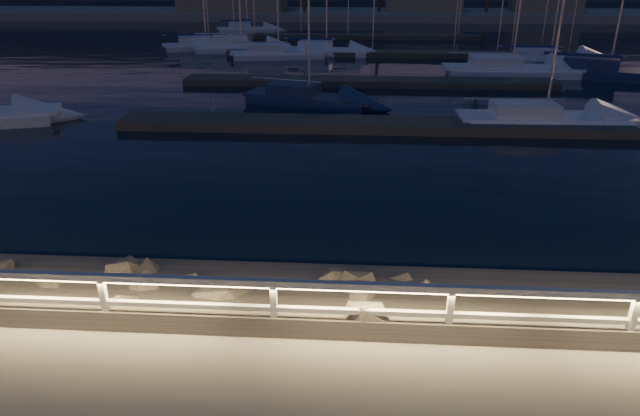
# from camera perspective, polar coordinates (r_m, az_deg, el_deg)

# --- Properties ---
(ground) EXTENTS (400.00, 400.00, 0.00)m
(ground) POSITION_cam_1_polar(r_m,az_deg,el_deg) (10.23, 6.90, -12.67)
(ground) COLOR gray
(ground) RESTS_ON ground
(harbor_water) EXTENTS (400.00, 440.00, 0.60)m
(harbor_water) POSITION_cam_1_polar(r_m,az_deg,el_deg) (40.13, 4.75, 13.01)
(harbor_water) COLOR black
(harbor_water) RESTS_ON ground
(guard_rail) EXTENTS (44.11, 0.12, 1.06)m
(guard_rail) POSITION_cam_1_polar(r_m,az_deg,el_deg) (9.79, 6.71, -8.99)
(guard_rail) COLOR white
(guard_rail) RESTS_ON ground
(riprap) EXTENTS (36.63, 2.24, 1.11)m
(riprap) POSITION_cam_1_polar(r_m,az_deg,el_deg) (12.10, -8.89, -8.20)
(riprap) COLOR slate
(riprap) RESTS_ON ground
(floating_docks) EXTENTS (22.00, 36.00, 0.40)m
(floating_docks) POSITION_cam_1_polar(r_m,az_deg,el_deg) (41.30, 4.76, 14.09)
(floating_docks) COLOR #4E4941
(floating_docks) RESTS_ON ground
(far_shore) EXTENTS (160.00, 14.00, 5.20)m
(far_shore) POSITION_cam_1_polar(r_m,az_deg,el_deg) (82.55, 4.35, 19.00)
(far_shore) COLOR gray
(far_shore) RESTS_ON ground
(sailboat_c) EXTENTS (7.60, 2.50, 12.77)m
(sailboat_c) POSITION_cam_1_polar(r_m,az_deg,el_deg) (27.14, 21.18, 8.41)
(sailboat_c) COLOR white
(sailboat_c) RESTS_ON ground
(sailboat_f) EXTENTS (7.00, 3.99, 11.52)m
(sailboat_f) POSITION_cam_1_polar(r_m,az_deg,el_deg) (29.57, -1.41, 11.01)
(sailboat_f) COLOR navy
(sailboat_f) RESTS_ON ground
(sailboat_g) EXTENTS (8.80, 2.88, 14.78)m
(sailboat_g) POSITION_cam_1_polar(r_m,az_deg,el_deg) (39.93, 18.28, 13.11)
(sailboat_g) COLOR white
(sailboat_g) RESTS_ON ground
(sailboat_h) EXTENTS (9.25, 5.36, 15.12)m
(sailboat_h) POSITION_cam_1_polar(r_m,az_deg,el_deg) (41.30, 26.59, 12.15)
(sailboat_h) COLOR navy
(sailboat_h) RESTS_ON ground
(sailboat_i) EXTENTS (7.99, 2.97, 13.39)m
(sailboat_i) POSITION_cam_1_polar(r_m,az_deg,el_deg) (49.28, -8.10, 15.70)
(sailboat_i) COLOR white
(sailboat_i) RESTS_ON ground
(sailboat_j) EXTENTS (7.25, 2.93, 12.03)m
(sailboat_j) POSITION_cam_1_polar(r_m,az_deg,el_deg) (47.17, 0.41, 15.53)
(sailboat_j) COLOR white
(sailboat_j) RESTS_ON ground
(sailboat_k) EXTENTS (7.66, 3.40, 12.57)m
(sailboat_k) POSITION_cam_1_polar(r_m,az_deg,el_deg) (45.61, -4.41, 15.20)
(sailboat_k) COLOR white
(sailboat_k) RESTS_ON ground
(sailboat_l) EXTENTS (7.90, 2.63, 13.20)m
(sailboat_l) POSITION_cam_1_polar(r_m,az_deg,el_deg) (46.02, 21.75, 13.76)
(sailboat_l) COLOR white
(sailboat_l) RESTS_ON ground
(sailboat_m) EXTENTS (6.66, 3.14, 11.02)m
(sailboat_m) POSITION_cam_1_polar(r_m,az_deg,el_deg) (64.71, -7.42, 17.38)
(sailboat_m) COLOR white
(sailboat_m) RESTS_ON ground
(sailboat_n) EXTENTS (7.49, 4.56, 12.38)m
(sailboat_n) POSITION_cam_1_polar(r_m,az_deg,el_deg) (51.41, -11.52, 15.72)
(sailboat_n) COLOR white
(sailboat_n) RESTS_ON ground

